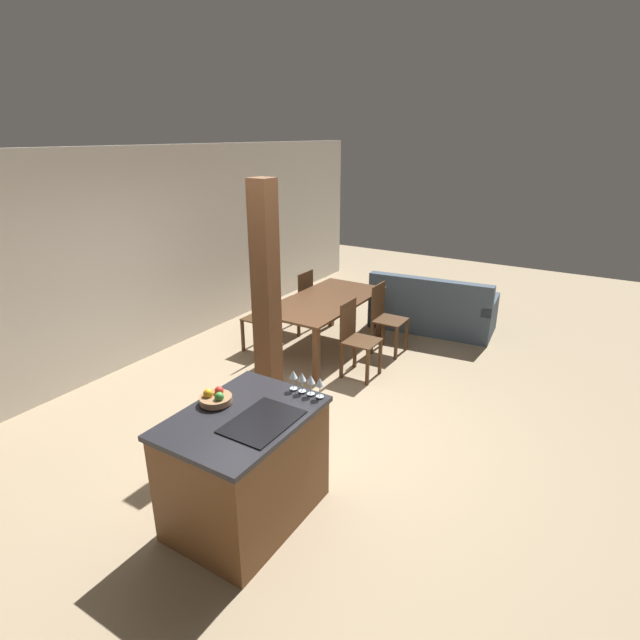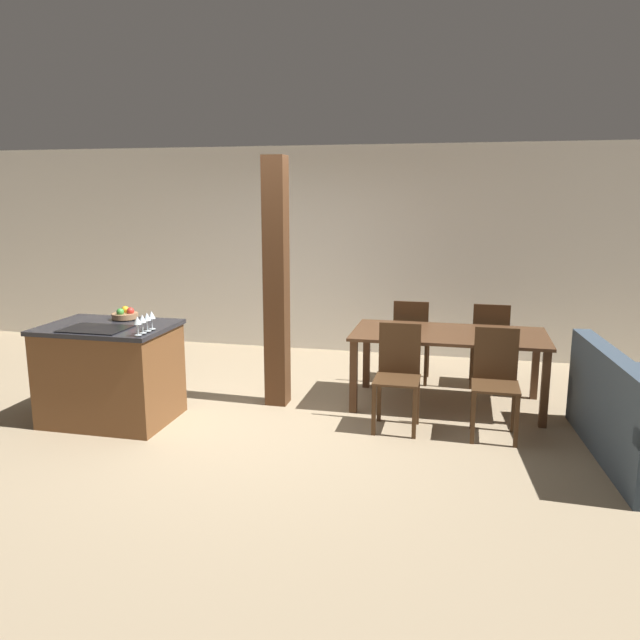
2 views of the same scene
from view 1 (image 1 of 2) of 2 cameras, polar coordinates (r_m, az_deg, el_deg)
The scene contains 15 objects.
ground_plane at distance 5.24m, azimuth -1.60°, elevation -12.20°, with size 16.00×16.00×0.00m, color #9E896B.
wall_back at distance 6.56m, azimuth -22.88°, elevation 5.89°, with size 11.20×0.08×2.70m.
kitchen_island at distance 3.98m, azimuth -8.52°, elevation -16.26°, with size 1.16×0.85×0.92m.
fruit_bowl at distance 3.89m, azimuth -11.85°, elevation -8.70°, with size 0.25×0.25×0.11m.
wine_glass_near at distance 3.84m, azimuth -0.01°, elevation -7.16°, with size 0.07×0.07×0.16m.
wine_glass_middle at distance 3.88m, azimuth -1.05°, elevation -6.87°, with size 0.07×0.07×0.16m.
wine_glass_far at distance 3.92m, azimuth -2.07°, elevation -6.58°, with size 0.07×0.07×0.16m.
wine_glass_end at distance 3.96m, azimuth -3.06°, elevation -6.29°, with size 0.07×0.07×0.16m.
dining_table at distance 6.70m, azimuth 0.56°, elevation 1.62°, with size 1.89×0.95×0.75m.
dining_chair_near_left at distance 6.09m, azimuth 4.15°, elevation -2.00°, with size 0.40×0.40×0.95m.
dining_chair_near_right at distance 6.81m, azimuth 7.46°, elevation 0.35°, with size 0.40×0.40×0.95m.
dining_chair_far_left at distance 6.80m, azimuth -6.36°, elevation 0.37°, with size 0.40×0.40×0.95m.
dining_chair_far_right at distance 7.45m, azimuth -2.39°, elevation 2.30°, with size 0.40×0.40×0.95m.
couch at distance 7.82m, azimuth 12.69°, elevation 1.03°, with size 1.02×1.88×0.87m.
timber_post at distance 5.04m, azimuth -6.14°, elevation 1.85°, with size 0.21×0.21×2.45m.
Camera 1 is at (-3.68, -2.42, 2.83)m, focal length 28.00 mm.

